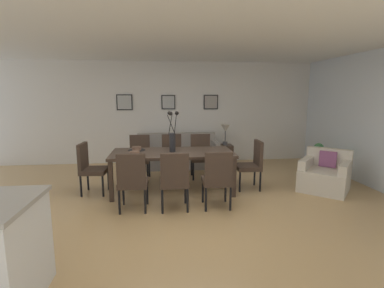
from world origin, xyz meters
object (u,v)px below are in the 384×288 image
object	(u,v)px
dining_chair_near_left	(133,179)
dining_chair_mid_left	(217,177)
side_table	(225,155)
bowl_near_right	(137,148)
armchair	(325,175)
bowl_near_left	(135,153)
sofa	(177,155)
dining_chair_mid_right	(201,154)
framed_picture_left	(124,102)
centerpiece_vase	(172,136)
dining_chair_far_right	(172,154)
dining_chair_far_left	(174,178)
framed_picture_center	(168,102)
potted_plant	(316,156)
framed_picture_right	(211,102)
dining_chair_head_west	(90,166)
table_lamp	(225,130)
dining_chair_head_east	(252,162)
dining_chair_near_right	(139,155)
dining_table	(173,155)

from	to	relation	value
dining_chair_near_left	dining_chair_mid_left	bearing A→B (deg)	-1.14
side_table	bowl_near_right	bearing A→B (deg)	-141.51
armchair	bowl_near_left	bearing A→B (deg)	179.58
side_table	sofa	bearing A→B (deg)	179.05
dining_chair_mid_right	framed_picture_left	size ratio (longest dim) A/B	2.32
armchair	bowl_near_right	bearing A→B (deg)	172.31
centerpiece_vase	armchair	world-z (taller)	centerpiece_vase
dining_chair_far_right	bowl_near_left	distance (m)	1.37
centerpiece_vase	sofa	distance (m)	2.03
dining_chair_far_left	framed_picture_center	world-z (taller)	framed_picture_center
potted_plant	dining_chair_far_left	bearing A→B (deg)	-150.09
dining_chair_near_left	framed_picture_right	bearing A→B (deg)	61.61
dining_chair_head_west	table_lamp	distance (m)	3.43
dining_chair_mid_left	framed_picture_right	distance (m)	3.47
dining_chair_head_east	bowl_near_right	world-z (taller)	dining_chair_head_east
framed_picture_left	dining_chair_far_right	bearing A→B (deg)	-51.46
bowl_near_left	armchair	size ratio (longest dim) A/B	0.15
side_table	table_lamp	xyz separation A→B (m)	(0.00, 0.00, 0.63)
dining_chair_far_left	dining_chair_far_right	xyz separation A→B (m)	(0.04, 1.85, 0.00)
side_table	framed_picture_right	bearing A→B (deg)	119.63
dining_chair_head_west	dining_chair_head_east	size ratio (longest dim) A/B	1.00
dining_chair_far_left	dining_chair_head_east	bearing A→B (deg)	30.80
dining_chair_far_left	dining_chair_mid_left	xyz separation A→B (m)	(0.66, 0.01, 0.00)
dining_chair_head_east	armchair	world-z (taller)	dining_chair_head_east
dining_chair_far_right	centerpiece_vase	distance (m)	1.06
dining_chair_far_left	dining_chair_head_east	xyz separation A→B (m)	(1.51, 0.90, 0.00)
dining_chair_mid_right	bowl_near_left	world-z (taller)	dining_chair_mid_right
bowl_near_left	side_table	bearing A→B (deg)	45.34
bowl_near_right	framed_picture_right	xyz separation A→B (m)	(1.77, 2.14, 0.79)
dining_chair_mid_right	dining_chair_head_east	xyz separation A→B (m)	(0.85, -0.90, 0.00)
table_lamp	potted_plant	bearing A→B (deg)	-23.24
armchair	potted_plant	bearing A→B (deg)	67.66
dining_chair_near_left	dining_chair_near_right	bearing A→B (deg)	90.70
dining_chair_near_left	potted_plant	distance (m)	4.42
centerpiece_vase	framed_picture_center	size ratio (longest dim) A/B	2.02
dining_chair_near_left	dining_table	bearing A→B (deg)	53.95
dining_chair_near_left	bowl_near_left	size ratio (longest dim) A/B	5.41
centerpiece_vase	table_lamp	bearing A→B (deg)	53.08
dining_chair_near_right	dining_chair_head_west	xyz separation A→B (m)	(-0.82, -0.86, 0.00)
sofa	potted_plant	distance (m)	3.27
framed_picture_left	sofa	bearing A→B (deg)	-20.34
dining_table	dining_chair_head_west	xyz separation A→B (m)	(-1.48, 0.03, -0.16)
dining_chair_near_left	dining_chair_far_right	xyz separation A→B (m)	(0.67, 1.82, 0.00)
dining_chair_far_left	dining_chair_far_right	world-z (taller)	same
dining_chair_far_right	dining_chair_head_east	size ratio (longest dim) A/B	1.00
bowl_near_left	framed_picture_left	size ratio (longest dim) A/B	0.43
dining_chair_mid_right	table_lamp	xyz separation A→B (m)	(0.75, 0.97, 0.38)
dining_chair_mid_right	dining_chair_far_right	bearing A→B (deg)	175.82
dining_table	sofa	world-z (taller)	sofa
dining_chair_far_right	bowl_near_left	world-z (taller)	dining_chair_far_right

